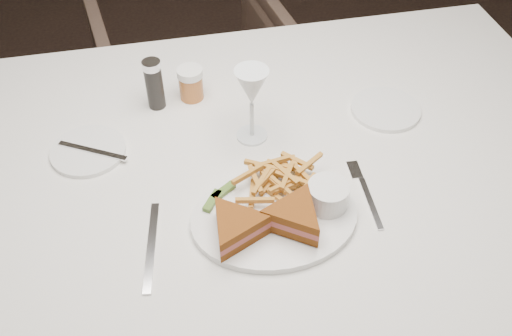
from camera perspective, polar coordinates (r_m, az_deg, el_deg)
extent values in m
cube|color=silver|center=(1.48, -0.40, -10.32)|extent=(1.59, 1.06, 0.75)
imported|color=#49372D|center=(2.13, -5.91, 8.69)|extent=(0.73, 0.70, 0.67)
ellipsoid|color=white|center=(1.09, 1.84, -4.95)|extent=(0.32, 0.25, 0.01)
cube|color=silver|center=(1.07, -10.42, -7.70)|extent=(0.05, 0.20, 0.00)
cylinder|color=white|center=(1.27, -16.43, 1.67)|extent=(0.16, 0.16, 0.01)
cylinder|color=white|center=(1.36, 12.83, 5.75)|extent=(0.16, 0.16, 0.01)
cylinder|color=black|center=(1.33, -10.14, 8.24)|extent=(0.04, 0.04, 0.12)
cylinder|color=#A95D28|center=(1.35, -6.54, 8.38)|extent=(0.06, 0.06, 0.08)
cube|color=#466724|center=(1.12, -3.28, -2.35)|extent=(0.05, 0.04, 0.01)
cube|color=#466724|center=(1.10, -4.39, -3.29)|extent=(0.04, 0.05, 0.01)
cylinder|color=white|center=(1.09, 7.19, -2.73)|extent=(0.08, 0.08, 0.05)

